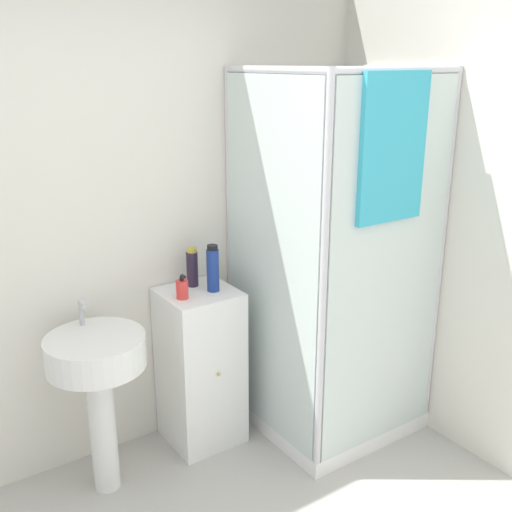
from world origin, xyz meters
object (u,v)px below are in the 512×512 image
shampoo_bottle_blue (213,269)px  sink (97,372)px  shampoo_bottle_tall_black (192,268)px  soap_dispenser (182,289)px

shampoo_bottle_blue → sink: bearing=-174.8°
shampoo_bottle_tall_black → sink: bearing=-163.2°
soap_dispenser → shampoo_bottle_tall_black: 0.19m
sink → shampoo_bottle_tall_black: (0.62, 0.19, 0.35)m
shampoo_bottle_tall_black → shampoo_bottle_blue: (0.06, -0.13, 0.02)m
shampoo_bottle_tall_black → shampoo_bottle_blue: shampoo_bottle_blue is taller
sink → shampoo_bottle_tall_black: size_ratio=4.49×
soap_dispenser → shampoo_bottle_blue: shampoo_bottle_blue is taller
soap_dispenser → shampoo_bottle_tall_black: bearing=45.1°
shampoo_bottle_blue → soap_dispenser: bearing=-178.5°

